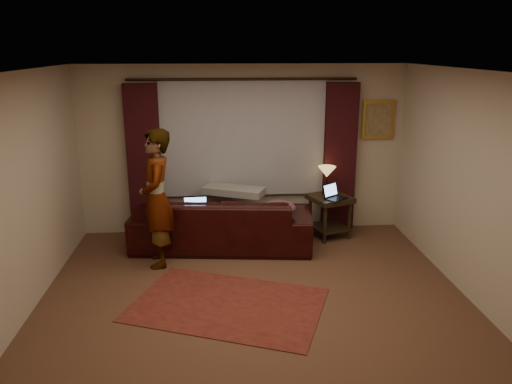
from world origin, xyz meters
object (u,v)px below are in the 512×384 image
(laptop_table, at_px, (336,192))
(person, at_px, (157,199))
(laptop_sofa, at_px, (196,208))
(end_table, at_px, (329,216))
(tiffany_lamp, at_px, (327,180))
(sofa, at_px, (222,212))

(laptop_table, distance_m, person, 2.65)
(laptop_sofa, distance_m, end_table, 2.09)
(laptop_sofa, bearing_deg, person, -144.41)
(tiffany_lamp, distance_m, person, 2.63)
(laptop_sofa, distance_m, person, 0.68)
(end_table, xyz_separation_m, laptop_table, (0.05, -0.16, 0.44))
(end_table, height_order, tiffany_lamp, tiffany_lamp)
(laptop_table, height_order, person, person)
(sofa, xyz_separation_m, end_table, (1.65, 0.26, -0.20))
(end_table, bearing_deg, laptop_sofa, -168.33)
(laptop_table, bearing_deg, sofa, 145.84)
(laptop_table, relative_size, person, 0.18)
(end_table, relative_size, tiffany_lamp, 1.49)
(person, bearing_deg, tiffany_lamp, 104.26)
(tiffany_lamp, relative_size, person, 0.24)
(end_table, relative_size, laptop_table, 1.94)
(tiffany_lamp, bearing_deg, laptop_table, -70.46)
(tiffany_lamp, height_order, person, person)
(laptop_sofa, height_order, laptop_table, laptop_table)
(tiffany_lamp, bearing_deg, end_table, -68.28)
(sofa, distance_m, end_table, 1.69)
(end_table, height_order, laptop_table, laptop_table)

